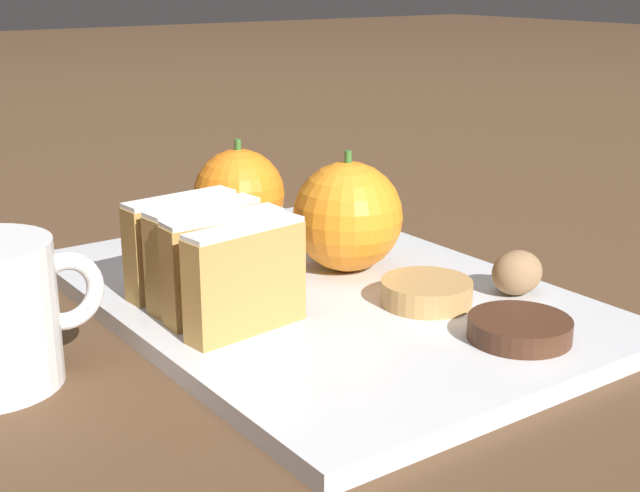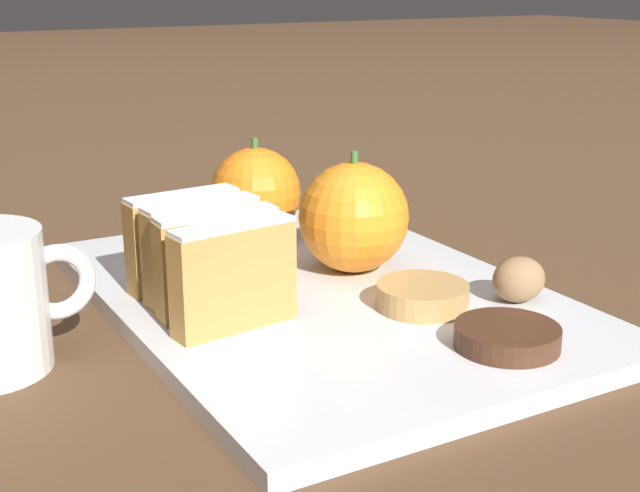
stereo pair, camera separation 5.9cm
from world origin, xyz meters
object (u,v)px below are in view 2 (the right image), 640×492
at_px(chocolate_cookie, 507,337).
at_px(orange_near, 354,217).
at_px(orange_far, 256,193).
at_px(walnut, 519,279).

bearing_deg(chocolate_cookie, orange_near, 91.56).
xyz_separation_m(orange_far, chocolate_cookie, (0.03, -0.27, -0.03)).
xyz_separation_m(walnut, chocolate_cookie, (-0.06, -0.05, -0.01)).
height_order(orange_near, chocolate_cookie, orange_near).
xyz_separation_m(orange_near, orange_far, (-0.02, 0.11, -0.00)).
xyz_separation_m(orange_near, walnut, (0.06, -0.11, -0.02)).
bearing_deg(walnut, orange_far, 110.82).
bearing_deg(chocolate_cookie, walnut, 43.94).
xyz_separation_m(orange_far, walnut, (0.08, -0.22, -0.02)).
relative_size(walnut, chocolate_cookie, 0.60).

